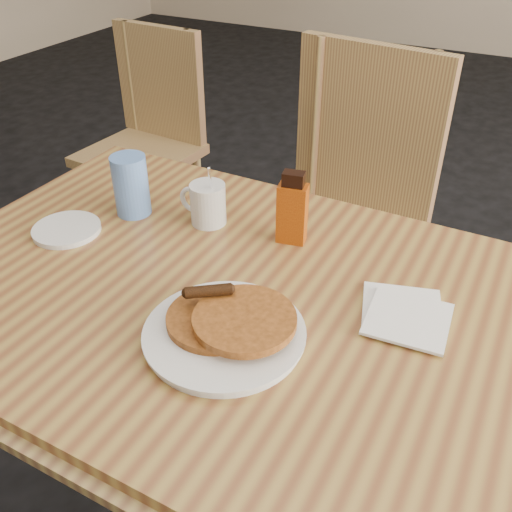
% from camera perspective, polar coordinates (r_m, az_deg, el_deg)
% --- Properties ---
extents(main_table, '(1.34, 0.92, 0.75)m').
position_cam_1_polar(main_table, '(1.13, -2.37, -4.94)').
color(main_table, olive).
rests_on(main_table, floor).
extents(chair_main_far, '(0.52, 0.52, 1.03)m').
position_cam_1_polar(chair_main_far, '(1.74, 9.42, 6.22)').
color(chair_main_far, tan).
rests_on(chair_main_far, floor).
extents(chair_wall_extra, '(0.44, 0.44, 0.92)m').
position_cam_1_polar(chair_wall_extra, '(2.45, -10.57, 12.85)').
color(chair_wall_extra, tan).
rests_on(chair_wall_extra, floor).
extents(pancake_plate, '(0.28, 0.28, 0.07)m').
position_cam_1_polar(pancake_plate, '(0.99, -2.99, -7.23)').
color(pancake_plate, silver).
rests_on(pancake_plate, main_table).
extents(coffee_mug, '(0.11, 0.08, 0.15)m').
position_cam_1_polar(coffee_mug, '(1.30, -4.92, 5.32)').
color(coffee_mug, silver).
rests_on(coffee_mug, main_table).
extents(syrup_bottle, '(0.07, 0.05, 0.16)m').
position_cam_1_polar(syrup_bottle, '(1.21, 3.65, 4.61)').
color(syrup_bottle, maroon).
rests_on(syrup_bottle, main_table).
extents(napkin_stack, '(0.18, 0.19, 0.01)m').
position_cam_1_polar(napkin_stack, '(1.07, 14.68, -5.68)').
color(napkin_stack, white).
rests_on(napkin_stack, main_table).
extents(blue_tumbler, '(0.10, 0.10, 0.14)m').
position_cam_1_polar(blue_tumbler, '(1.35, -12.40, 6.91)').
color(blue_tumbler, '#5883D0').
rests_on(blue_tumbler, main_table).
extents(side_saucer, '(0.18, 0.18, 0.01)m').
position_cam_1_polar(side_saucer, '(1.34, -18.41, 2.54)').
color(side_saucer, silver).
rests_on(side_saucer, main_table).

